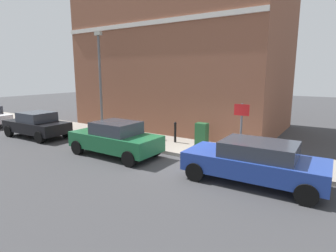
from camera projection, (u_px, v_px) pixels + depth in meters
ground at (189, 163)px, 11.13m from camera, size 80.00×80.00×0.00m
sidewalk at (113, 135)px, 15.86m from camera, size 2.69×30.00×0.15m
corner_building at (183, 52)px, 18.34m from camera, size 7.76×12.79×9.96m
car_blue at (255, 161)px, 8.99m from camera, size 2.05×4.52×1.42m
car_green at (115, 138)px, 12.05m from camera, size 1.89×4.16×1.52m
car_black at (37, 124)px, 15.58m from camera, size 1.93×4.04×1.44m
utility_cabinet at (202, 136)px, 12.94m from camera, size 0.46×0.61×1.15m
bollard_near_cabinet at (175, 131)px, 13.84m from camera, size 0.14×0.14×1.04m
bollard_far_kerb at (133, 133)px, 13.55m from camera, size 0.14×0.14×1.04m
street_sign at (241, 124)px, 10.66m from camera, size 0.08×0.60×2.30m
lamppost at (100, 78)px, 15.72m from camera, size 0.20×0.44×5.72m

